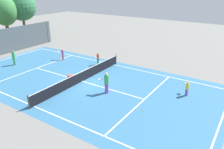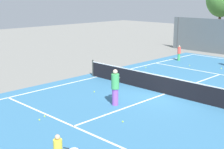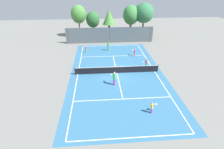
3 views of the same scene
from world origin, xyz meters
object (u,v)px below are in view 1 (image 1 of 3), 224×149
object	(u,v)px
player_1	(187,88)
tennis_ball_1	(81,78)
ball_crate	(70,77)
tennis_ball_9	(143,110)
tennis_ball_8	(136,110)
tennis_ball_10	(71,86)
tennis_ball_11	(57,64)
tennis_ball_3	(82,101)
tennis_ball_0	(208,89)
tennis_ball_6	(6,75)
player_0	(98,59)
player_2	(63,54)
tennis_ball_7	(5,89)
tennis_ball_4	(56,94)
tennis_ball_2	(20,67)
player_3	(14,58)
tennis_ball_5	(132,88)
player_5	(106,83)

from	to	relation	value
player_1	tennis_ball_1	xyz separation A→B (m)	(-2.13, 9.43, -0.62)
ball_crate	tennis_ball_9	size ratio (longest dim) A/B	6.45
tennis_ball_8	tennis_ball_10	size ratio (longest dim) A/B	1.00
tennis_ball_11	tennis_ball_3	bearing A→B (deg)	-122.46
tennis_ball_0	tennis_ball_6	bearing A→B (deg)	113.52
ball_crate	tennis_ball_3	world-z (taller)	ball_crate
player_0	player_2	size ratio (longest dim) A/B	1.00
tennis_ball_7	tennis_ball_9	bearing A→B (deg)	-73.51
tennis_ball_9	tennis_ball_11	distance (m)	13.17
tennis_ball_0	tennis_ball_4	size ratio (longest dim) A/B	1.00
player_2	tennis_ball_2	world-z (taller)	player_2
tennis_ball_1	tennis_ball_10	size ratio (longest dim) A/B	1.00
tennis_ball_7	tennis_ball_8	distance (m)	11.55
player_3	tennis_ball_2	bearing A→B (deg)	-97.19
tennis_ball_5	ball_crate	bearing A→B (deg)	101.90
player_1	tennis_ball_7	bearing A→B (deg)	119.19
player_5	player_1	bearing A→B (deg)	-60.73
player_0	tennis_ball_5	world-z (taller)	player_0
tennis_ball_10	tennis_ball_0	bearing A→B (deg)	-59.54
player_5	tennis_ball_11	distance (m)	9.33
ball_crate	tennis_ball_0	size ratio (longest dim) A/B	6.45
tennis_ball_9	tennis_ball_5	bearing A→B (deg)	41.54
tennis_ball_7	tennis_ball_2	bearing A→B (deg)	41.17
player_1	tennis_ball_10	bearing A→B (deg)	113.55
player_3	tennis_ball_6	xyz separation A→B (m)	(-2.38, -1.88, -0.82)
tennis_ball_0	tennis_ball_9	world-z (taller)	same
tennis_ball_1	tennis_ball_5	distance (m)	5.17
tennis_ball_8	tennis_ball_11	world-z (taller)	same
tennis_ball_6	tennis_ball_2	bearing A→B (deg)	18.30
player_5	tennis_ball_10	distance (m)	3.50
tennis_ball_4	tennis_ball_8	bearing A→B (deg)	-77.47
ball_crate	tennis_ball_2	distance (m)	6.80
tennis_ball_0	tennis_ball_5	bearing A→B (deg)	122.17
player_1	tennis_ball_4	size ratio (longest dim) A/B	19.02
tennis_ball_3	player_0	bearing A→B (deg)	28.35
tennis_ball_3	tennis_ball_4	distance (m)	2.60
player_3	player_5	world-z (taller)	player_5
player_1	tennis_ball_11	bearing A→B (deg)	91.42
tennis_ball_7	tennis_ball_6	bearing A→B (deg)	56.23
tennis_ball_2	player_5	bearing A→B (deg)	-89.45
player_1	ball_crate	distance (m)	10.67
tennis_ball_3	tennis_ball_10	size ratio (longest dim) A/B	1.00
tennis_ball_2	tennis_ball_3	world-z (taller)	same
tennis_ball_5	tennis_ball_6	distance (m)	12.73
tennis_ball_4	tennis_ball_8	xyz separation A→B (m)	(1.49, -6.69, 0.00)
player_1	tennis_ball_3	size ratio (longest dim) A/B	19.02
tennis_ball_1	player_0	bearing A→B (deg)	14.44
ball_crate	player_0	bearing A→B (deg)	2.17
tennis_ball_4	player_5	bearing A→B (deg)	-52.04
player_3	tennis_ball_6	size ratio (longest dim) A/B	25.27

